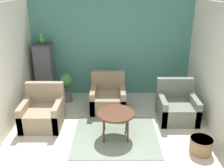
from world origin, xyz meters
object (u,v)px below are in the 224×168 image
coffee_table (116,115)px  armchair_left (44,113)px  armchair_right (177,107)px  birdcage (46,72)px  parrot (43,39)px  potted_plant (67,85)px  wicker_basket (202,145)px  armchair_middle (109,98)px

coffee_table → armchair_left: armchair_left is taller
armchair_right → birdcage: 3.40m
parrot → potted_plant: (0.56, -0.19, -1.15)m
armchair_left → parrot: (-0.25, 1.37, 1.32)m
wicker_basket → birdcage: bearing=144.6°
coffee_table → parrot: bearing=134.2°
armchair_right → potted_plant: size_ratio=1.16×
armchair_middle → potted_plant: bearing=158.6°
armchair_left → armchair_right: (2.93, 0.26, 0.00)m
birdcage → potted_plant: bearing=-18.9°
armchair_left → armchair_right: 2.94m
parrot → potted_plant: 1.29m
birdcage → wicker_basket: (3.33, -2.37, -0.58)m
coffee_table → potted_plant: (-1.24, 1.66, -0.04)m
coffee_table → parrot: parrot is taller
coffee_table → birdcage: bearing=134.3°
parrot → birdcage: bearing=-90.0°
armchair_right → parrot: size_ratio=3.29×
coffee_table → birdcage: birdcage is taller
armchair_right → wicker_basket: (0.15, -1.26, -0.12)m
coffee_table → armchair_left: size_ratio=0.85×
armchair_right → armchair_middle: (-1.54, 0.50, 0.00)m
potted_plant → wicker_basket: bearing=-38.2°
armchair_left → birdcage: size_ratio=0.59×
parrot → wicker_basket: size_ratio=0.63×
coffee_table → armchair_right: size_ratio=0.85×
armchair_middle → armchair_right: bearing=-17.8°
armchair_right → potted_plant: 2.78m
parrot → armchair_left: bearing=-79.6°
coffee_table → potted_plant: potted_plant is taller
potted_plant → parrot: bearing=160.9°
birdcage → wicker_basket: 4.12m
armchair_left → armchair_middle: size_ratio=1.00×
armchair_left → potted_plant: 1.23m
armchair_left → armchair_middle: bearing=28.7°
potted_plant → wicker_basket: size_ratio=1.79×
parrot → wicker_basket: (3.33, -2.37, -1.44)m
armchair_middle → wicker_basket: armchair_middle is taller
armchair_right → armchair_middle: same height
wicker_basket → parrot: bearing=144.5°
armchair_right → wicker_basket: bearing=-83.3°
armchair_left → parrot: bearing=100.4°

